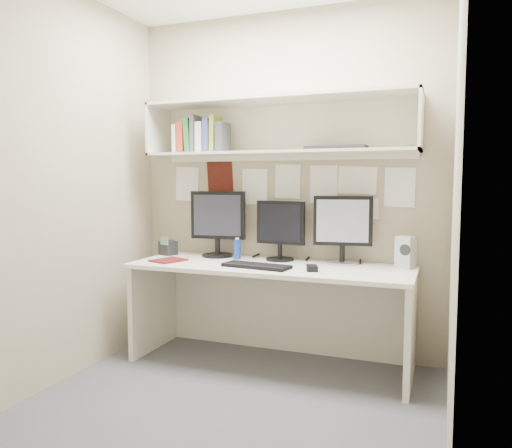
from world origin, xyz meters
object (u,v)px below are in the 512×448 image
at_px(monitor_right, 343,227).
at_px(speaker, 406,252).
at_px(maroon_notebook, 168,260).
at_px(keyboard, 256,266).
at_px(desk_phone, 168,248).
at_px(monitor_center, 280,228).
at_px(desk, 270,314).
at_px(monitor_left, 218,222).

bearing_deg(monitor_right, speaker, -10.95).
height_order(monitor_right, maroon_notebook, monitor_right).
bearing_deg(monitor_right, maroon_notebook, -173.04).
relative_size(keyboard, desk_phone, 3.10).
bearing_deg(monitor_center, maroon_notebook, -149.50).
relative_size(monitor_center, maroon_notebook, 1.92).
bearing_deg(maroon_notebook, monitor_right, 35.56).
distance_m(desk, monitor_right, 0.82).
relative_size(monitor_right, speaker, 2.22).
height_order(maroon_notebook, desk_phone, desk_phone).
distance_m(desk, maroon_notebook, 0.85).
distance_m(monitor_center, speaker, 0.92).
relative_size(monitor_center, speaker, 2.02).
height_order(monitor_center, maroon_notebook, monitor_center).
distance_m(monitor_center, maroon_notebook, 0.87).
bearing_deg(monitor_right, monitor_center, 171.26).
height_order(monitor_left, speaker, monitor_left).
bearing_deg(desk_phone, desk, 11.77).
height_order(desk, maroon_notebook, maroon_notebook).
bearing_deg(desk, monitor_right, 24.87).
xyz_separation_m(monitor_center, desk_phone, (-0.93, -0.07, -0.19)).
bearing_deg(monitor_right, monitor_left, 171.28).
bearing_deg(maroon_notebook, desk_phone, 141.12).
distance_m(monitor_center, monitor_right, 0.47).
distance_m(monitor_left, monitor_right, 0.99).
bearing_deg(monitor_left, keyboard, -44.07).
height_order(desk, speaker, speaker).
bearing_deg(maroon_notebook, desk, 29.35).
bearing_deg(desk_phone, monitor_center, 25.23).
distance_m(keyboard, desk_phone, 0.93).
xyz_separation_m(monitor_center, maroon_notebook, (-0.76, -0.35, -0.24)).
relative_size(monitor_center, keyboard, 0.94).
relative_size(desk, keyboard, 4.22).
bearing_deg(desk, monitor_left, 156.90).
xyz_separation_m(desk, desk_phone, (-0.93, 0.15, 0.42)).
height_order(monitor_right, speaker, monitor_right).
relative_size(desk, speaker, 9.07).
bearing_deg(speaker, monitor_center, -160.53).
bearing_deg(desk, monitor_center, 89.08).
bearing_deg(desk_phone, maroon_notebook, -37.79).
bearing_deg(monitor_center, desk, -84.82).
height_order(monitor_center, keyboard, monitor_center).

